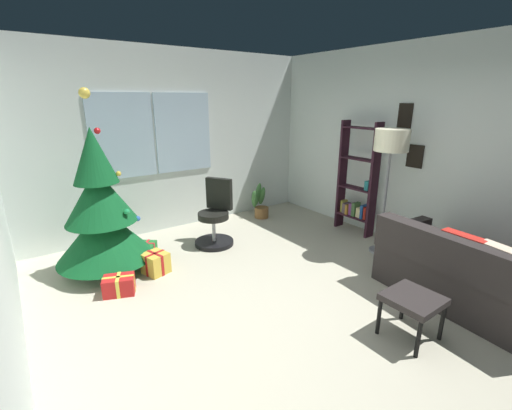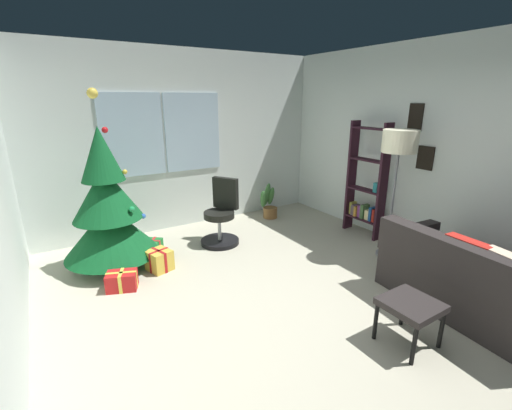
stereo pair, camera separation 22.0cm
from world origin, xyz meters
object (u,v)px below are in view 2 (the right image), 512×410
at_px(office_chair, 221,219).
at_px(bookshelf, 366,187).
at_px(couch, 494,286).
at_px(gift_box_red, 122,281).
at_px(footstool, 411,308).
at_px(potted_plant, 269,205).
at_px(gift_box_green, 152,248).
at_px(floor_lamp, 399,148).
at_px(gift_box_gold, 159,260).
at_px(holiday_tree, 108,211).

relative_size(office_chair, bookshelf, 0.55).
xyz_separation_m(couch, gift_box_red, (-3.01, 2.41, -0.19)).
relative_size(couch, footstool, 4.20).
distance_m(gift_box_red, potted_plant, 3.02).
height_order(footstool, gift_box_red, footstool).
height_order(gift_box_red, gift_box_green, gift_box_green).
distance_m(couch, footstool, 1.12).
bearing_deg(potted_plant, bookshelf, -61.31).
relative_size(gift_box_green, potted_plant, 0.54).
distance_m(footstool, bookshelf, 2.62).
bearing_deg(gift_box_red, potted_plant, 23.03).
bearing_deg(gift_box_green, gift_box_red, -127.59).
distance_m(footstool, gift_box_red, 2.96).
distance_m(footstool, floor_lamp, 2.14).
bearing_deg(gift_box_red, floor_lamp, -17.12).
height_order(gift_box_gold, floor_lamp, floor_lamp).
height_order(office_chair, potted_plant, office_chair).
distance_m(holiday_tree, gift_box_red, 0.92).
bearing_deg(holiday_tree, footstool, -57.41).
bearing_deg(gift_box_gold, gift_box_green, 84.42).
height_order(gift_box_red, bookshelf, bookshelf).
xyz_separation_m(holiday_tree, gift_box_gold, (0.45, -0.44, -0.61)).
height_order(couch, gift_box_gold, couch).
bearing_deg(bookshelf, office_chair, 156.96).
bearing_deg(potted_plant, gift_box_gold, -157.32).
relative_size(gift_box_gold, potted_plant, 0.55).
height_order(couch, bookshelf, bookshelf).
relative_size(floor_lamp, potted_plant, 2.75).
distance_m(office_chair, bookshelf, 2.25).
bearing_deg(potted_plant, footstool, -104.26).
height_order(holiday_tree, gift_box_green, holiday_tree).
distance_m(gift_box_gold, floor_lamp, 3.29).
height_order(gift_box_gold, potted_plant, potted_plant).
distance_m(holiday_tree, potted_plant, 2.83).
height_order(couch, gift_box_red, couch).
bearing_deg(bookshelf, floor_lamp, -114.53).
height_order(footstool, gift_box_green, footstool).
bearing_deg(gift_box_red, office_chair, 20.97).
distance_m(gift_box_gold, office_chair, 1.13).
bearing_deg(gift_box_gold, floor_lamp, -24.03).
distance_m(couch, gift_box_green, 3.98).
bearing_deg(floor_lamp, footstool, -136.95).
bearing_deg(gift_box_red, gift_box_green, 52.41).
relative_size(gift_box_red, gift_box_gold, 1.13).
xyz_separation_m(floor_lamp, potted_plant, (-0.47, 2.18, -1.23)).
bearing_deg(holiday_tree, couch, -45.99).
height_order(couch, gift_box_green, couch).
relative_size(gift_box_green, bookshelf, 0.19).
xyz_separation_m(holiday_tree, office_chair, (1.49, -0.07, -0.36)).
xyz_separation_m(couch, footstool, (-1.11, 0.16, 0.06)).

